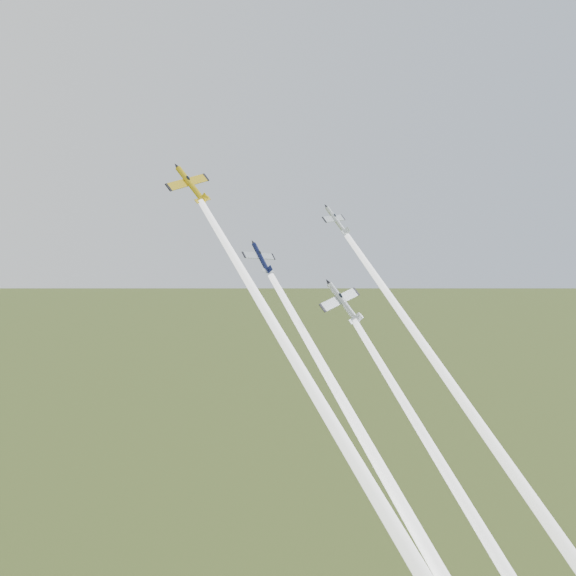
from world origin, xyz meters
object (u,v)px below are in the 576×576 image
Objects in this scene: plane_silver_low at (343,302)px; plane_silver_right at (336,220)px; plane_yellow at (191,184)px; plane_navy at (261,258)px.

plane_silver_right is at bearing 40.23° from plane_silver_low.
plane_silver_low is (15.72, -17.20, -17.34)m from plane_yellow.
plane_silver_low is at bearing -62.02° from plane_navy.
plane_yellow is at bearing 121.26° from plane_navy.
plane_silver_right is 0.82× the size of plane_silver_low.
plane_yellow is 27.37m from plane_silver_right.
plane_navy is 14.04m from plane_silver_low.
plane_yellow is at bearing 118.93° from plane_silver_low.
plane_yellow is at bearing 152.36° from plane_silver_right.
plane_navy is 20.71m from plane_silver_right.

